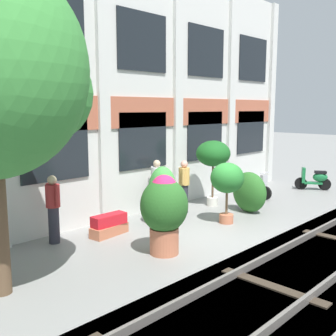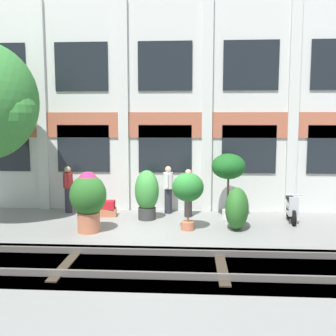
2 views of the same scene
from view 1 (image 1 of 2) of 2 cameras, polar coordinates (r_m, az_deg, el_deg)
ground_plane at (r=10.59m, az=6.60°, el=-9.09°), size 80.00×80.00×0.00m
apartment_facade at (r=12.14m, az=-4.46°, el=11.16°), size 15.22×0.64×7.53m
rail_tracks at (r=9.31m, az=20.64°, el=-13.04°), size 22.86×2.80×0.43m
potted_plant_tall_urn at (r=12.97m, az=6.57°, el=1.85°), size 1.13×1.13×2.18m
potted_plant_glazed_jar at (r=10.88m, az=-0.80°, el=-3.62°), size 0.80×0.80×1.64m
potted_plant_ribbed_drum at (r=8.70m, az=-0.56°, el=-5.88°), size 1.06×1.06×1.79m
potted_plant_terracotta_small at (r=11.09m, az=8.58°, el=-1.74°), size 0.94×0.94×1.73m
potted_plant_square_trough at (r=10.25m, az=-8.54°, el=-8.24°), size 1.07×0.50×0.55m
scooter_near_curb at (r=14.62m, az=12.29°, el=-2.49°), size 0.50×1.38×0.98m
scooter_second_parked at (r=16.62m, az=20.52°, el=-1.52°), size 0.85×1.20×0.98m
resident_by_doorway at (r=12.14m, az=2.34°, el=-2.47°), size 0.45×0.34×1.63m
resident_watching_tracks at (r=9.79m, az=-16.33°, el=-5.47°), size 0.34×0.53×1.65m
resident_near_plants at (r=11.95m, az=-1.63°, el=-2.52°), size 0.34×0.53×1.68m
topiary_hedge at (r=12.52m, az=11.72°, el=-3.44°), size 0.88×1.32×1.26m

